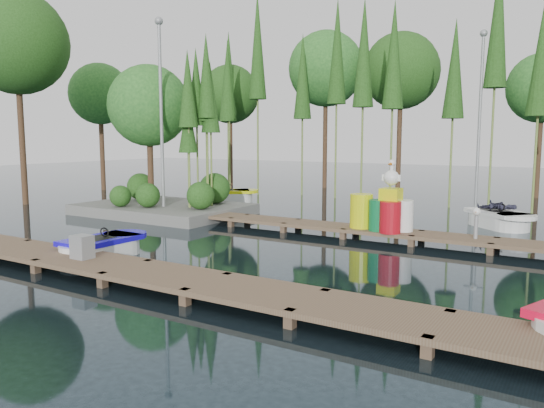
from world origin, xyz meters
The scene contains 14 objects.
ground_plane centered at (0.00, 0.00, 0.00)m, with size 90.00×90.00×0.00m, color #1C2B34.
near_dock centered at (0.00, -4.50, 0.23)m, with size 18.00×1.50×0.50m.
far_dock centered at (1.00, 2.50, 0.23)m, with size 15.00×1.20×0.50m.
island centered at (-6.30, 3.29, 3.18)m, with size 6.20×4.20×6.75m.
tree_screen centered at (-2.04, 10.60, 6.12)m, with size 34.42×18.53×10.31m.
lamp_island centered at (-5.50, 2.50, 4.26)m, with size 0.30×0.30×7.25m.
lamp_rear centered at (4.00, 11.00, 4.26)m, with size 0.30×0.30×7.25m.
boat_blue centered at (-2.10, -3.31, 0.23)m, with size 1.15×2.44×0.81m.
boat_yellow_far centered at (-6.18, 7.47, 0.28)m, with size 2.80×2.54×1.32m.
boat_white_far centered at (5.59, 6.51, 0.28)m, with size 2.74×2.66×1.25m.
utility_cabinet centered at (-1.36, -4.50, 0.56)m, with size 0.42×0.36×0.52m, color gray.
yellow_barrel centered at (2.37, 2.50, 0.80)m, with size 0.67×0.67×1.00m, color #D5DD0B.
drum_cluster centered at (3.32, 2.35, 0.90)m, with size 1.18×1.09×2.04m.
seagull_post centered at (5.61, 2.50, 0.86)m, with size 0.52×0.28×0.82m.
Camera 1 is at (8.26, -12.09, 2.98)m, focal length 35.00 mm.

